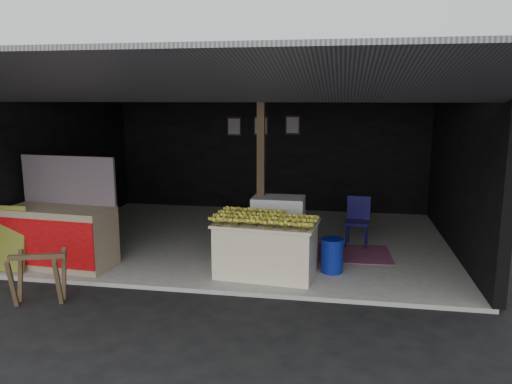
% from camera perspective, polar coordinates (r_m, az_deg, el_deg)
% --- Properties ---
extents(ground, '(80.00, 80.00, 0.00)m').
position_cam_1_polar(ground, '(6.71, -4.75, -11.61)').
color(ground, black).
rests_on(ground, ground).
extents(concrete_slab, '(7.00, 5.00, 0.06)m').
position_cam_1_polar(concrete_slab, '(9.00, -0.71, -5.47)').
color(concrete_slab, gray).
rests_on(concrete_slab, ground).
extents(shophouse, '(7.40, 7.29, 3.02)m').
position_cam_1_polar(shophouse, '(8.96, -0.35, 7.91)').
color(shophouse, black).
rests_on(shophouse, ground).
extents(banana_table, '(1.48, 0.99, 0.77)m').
position_cam_1_polar(banana_table, '(7.10, 1.18, -6.44)').
color(banana_table, silver).
rests_on(banana_table, concrete_slab).
extents(banana_pile, '(1.36, 0.89, 0.15)m').
position_cam_1_polar(banana_pile, '(6.98, 1.19, -2.82)').
color(banana_pile, gold).
rests_on(banana_pile, banana_table).
extents(white_crate, '(0.83, 0.57, 0.92)m').
position_cam_1_polar(white_crate, '(8.10, 2.56, -3.76)').
color(white_crate, white).
rests_on(white_crate, concrete_slab).
extents(neighbor_stall, '(1.62, 0.83, 1.62)m').
position_cam_1_polar(neighbor_stall, '(8.01, -21.47, -4.46)').
color(neighbor_stall, '#998466').
rests_on(neighbor_stall, concrete_slab).
extents(green_signboard, '(0.64, 0.24, 0.94)m').
position_cam_1_polar(green_signboard, '(8.11, -26.74, -4.77)').
color(green_signboard, black).
rests_on(green_signboard, concrete_slab).
extents(sawhorse, '(0.73, 0.72, 0.64)m').
position_cam_1_polar(sawhorse, '(6.82, -23.62, -8.46)').
color(sawhorse, brown).
rests_on(sawhorse, ground).
extents(water_barrel, '(0.32, 0.32, 0.47)m').
position_cam_1_polar(water_barrel, '(7.33, 8.68, -7.29)').
color(water_barrel, navy).
rests_on(water_barrel, concrete_slab).
extents(plastic_chair, '(0.44, 0.44, 0.83)m').
position_cam_1_polar(plastic_chair, '(8.66, 11.57, -2.81)').
color(plastic_chair, '#0E0B3D').
rests_on(plastic_chair, concrete_slab).
extents(magenta_rug, '(1.55, 1.08, 0.01)m').
position_cam_1_polar(magenta_rug, '(8.25, 9.95, -6.92)').
color(magenta_rug, '#72194A').
rests_on(magenta_rug, concrete_slab).
extents(picture_frames, '(1.62, 0.04, 0.46)m').
position_cam_1_polar(picture_frames, '(11.05, 0.73, 7.58)').
color(picture_frames, black).
rests_on(picture_frames, shophouse).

